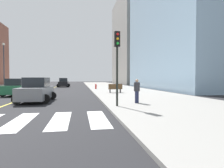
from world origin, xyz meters
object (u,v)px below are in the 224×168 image
Objects in this scene: car_green_second at (17,88)px; traffic_light_near_corner at (117,54)px; car_black_nearest at (64,83)px; park_bench at (115,88)px; fire_hydrant at (96,86)px; car_gray_third at (36,90)px; street_lamp at (4,62)px; pedestrian_waiting_east at (137,90)px.

car_green_second is 0.90× the size of traffic_light_near_corner.
traffic_light_near_corner is at bearing 100.36° from car_black_nearest.
park_bench reaches higher than fire_hydrant.
car_black_nearest is at bearing 117.94° from fire_hydrant.
fire_hydrant is at bearing -90.91° from traffic_light_near_corner.
car_gray_third reaches higher than fire_hydrant.
street_lamp is (-16.01, 24.65, 1.36)m from traffic_light_near_corner.
street_lamp is (-17.77, 23.40, 3.83)m from pedestrian_waiting_east.
car_gray_third is 0.57× the size of street_lamp.
street_lamp is at bearing 81.84° from pedestrian_waiting_east.
pedestrian_waiting_east is (1.76, 1.24, -2.48)m from traffic_light_near_corner.
pedestrian_waiting_east is at bearing -144.72° from traffic_light_near_corner.
pedestrian_waiting_east is at bearing -52.79° from street_lamp.
car_black_nearest is at bearing 22.05° from park_bench.
fire_hydrant is at bearing 43.75° from car_green_second.
fire_hydrant is 17.54m from street_lamp.
pedestrian_waiting_east is at bearing -85.60° from fire_hydrant.
car_gray_third is 16.63m from fire_hydrant.
car_green_second reaches higher than pedestrian_waiting_east.
car_black_nearest is 31.85m from pedestrian_waiting_east.
car_gray_third reaches higher than pedestrian_waiting_east.
park_bench is at bearing 111.04° from car_black_nearest.
park_bench is 2.03× the size of fire_hydrant.
traffic_light_near_corner is 11.87m from park_bench.
traffic_light_near_corner is (6.11, -4.65, 2.65)m from car_gray_third.
traffic_light_near_corner is 20.21m from fire_hydrant.
car_green_second is 11.66m from park_bench.
street_lamp reaches higher than pedestrian_waiting_east.
car_gray_third reaches higher than car_green_second.
traffic_light_near_corner is 0.60× the size of street_lamp.
street_lamp reaches higher than car_green_second.
car_green_second is at bearing -48.68° from traffic_light_near_corner.
traffic_light_near_corner reaches higher than car_green_second.
traffic_light_near_corner is at bearing -56.99° from street_lamp.
car_green_second is at bearing 80.26° from car_black_nearest.
traffic_light_near_corner reaches higher than pedestrian_waiting_east.
pedestrian_waiting_east is at bearing -39.15° from car_green_second.
fire_hydrant is (-1.44, 18.74, -0.56)m from pedestrian_waiting_east.
car_green_second is 2.48× the size of pedestrian_waiting_east.
car_gray_third is at bearing -63.66° from street_lamp.
street_lamp is (-9.90, 20.00, 4.00)m from car_gray_third.
fire_hydrant is (9.91, 9.07, -0.34)m from car_green_second.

